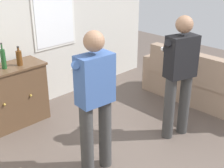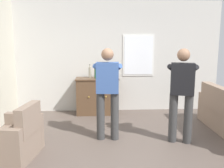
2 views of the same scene
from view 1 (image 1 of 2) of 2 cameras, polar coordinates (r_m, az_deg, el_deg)
name	(u,v)px [view 1 (image 1 of 2)]	position (r m, az deg, el deg)	size (l,w,h in m)	color
wall_back_with_window	(25,22)	(5.01, -15.70, 10.90)	(5.20, 0.15, 2.80)	beige
couch	(203,85)	(5.36, 16.36, -0.20)	(0.57, 2.24, 0.91)	gray
sideboard_cabinet	(10,96)	(4.75, -18.13, -2.17)	(1.06, 0.49, 0.90)	brown
bottle_liquor_amber	(3,59)	(4.50, -19.26, 4.38)	(0.07, 0.07, 0.36)	#1E4C23
bottle_spirits_clear	(19,58)	(4.58, -16.62, 4.62)	(0.08, 0.08, 0.28)	#593314
person_standing_left	(95,98)	(3.38, -3.19, -2.51)	(0.56, 0.49, 1.68)	#383838
person_standing_right	(179,72)	(4.17, 12.21, 2.12)	(0.54, 0.52, 1.68)	#383838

